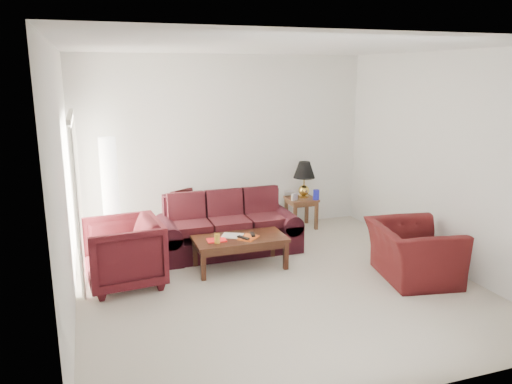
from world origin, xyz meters
The scene contains 19 objects.
floor centered at (0.00, 0.00, 0.00)m, with size 5.00×5.00×0.00m, color beige.
blinds centered at (-2.42, 1.30, 1.08)m, with size 0.10×2.00×2.16m, color silver.
sofa centered at (-0.28, 1.37, 0.44)m, with size 2.17×0.94×0.89m, color black, non-canonical shape.
throw_pillow centered at (-0.82, 2.08, 0.68)m, with size 0.38×0.11×0.38m, color black.
end_table centered at (1.29, 2.15, 0.27)m, with size 0.50×0.50×0.54m, color #4E201B, non-canonical shape.
table_lamp centered at (1.36, 2.20, 0.86)m, with size 0.38×0.38×0.64m, color gold, non-canonical shape.
clock centered at (1.12, 2.05, 0.60)m, with size 0.13×0.04×0.13m, color white.
blue_canister centered at (1.50, 1.98, 0.63)m, with size 0.11×0.11×0.17m, color #1B1DB4.
picture_frame centered at (1.15, 2.37, 0.63)m, with size 0.14×0.02×0.17m, color white.
floor_lamp centered at (-1.94, 2.02, 0.90)m, with size 0.29×0.29×1.79m, color white, non-canonical shape.
armchair_left centered at (-1.89, 0.63, 0.44)m, with size 0.94×0.96×0.88m, color #3B0D12.
armchair_right centered at (1.78, -0.41, 0.37)m, with size 1.14×1.00×0.74m, color #3C0E0E.
coffee_table centered at (-0.29, 0.70, 0.23)m, with size 1.29×0.65×0.45m, color black, non-canonical shape.
magazine_red centered at (-0.64, 0.66, 0.46)m, with size 0.26×0.19×0.01m, color red.
magazine_white centered at (-0.38, 0.78, 0.46)m, with size 0.29×0.22×0.02m, color white.
magazine_orange centered at (-0.19, 0.62, 0.46)m, with size 0.29×0.21×0.02m, color #BB4816.
remote_a centered at (-0.28, 0.59, 0.48)m, with size 0.06×0.19×0.02m, color black.
remote_b centered at (-0.11, 0.69, 0.48)m, with size 0.05×0.18×0.02m, color black.
yellow_glass centered at (-0.65, 0.56, 0.52)m, with size 0.08×0.08×0.13m, color gold.
Camera 1 is at (-2.23, -5.67, 2.72)m, focal length 35.00 mm.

